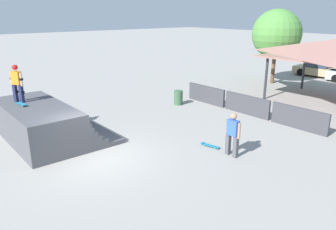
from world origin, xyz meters
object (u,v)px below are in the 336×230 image
skateboard_on_deck (22,104)px  tree_beside_pavilion (277,34)px  skater_on_deck (17,81)px  parked_car_tan (319,70)px  skateboard_on_ground (210,145)px  bystander_walking (233,133)px  trash_bin (178,98)px

skateboard_on_deck → tree_beside_pavilion: 18.78m
skater_on_deck → parked_car_tan: skater_on_deck is taller
skater_on_deck → skateboard_on_ground: 8.67m
skateboard_on_deck → skateboard_on_ground: bearing=39.2°
skateboard_on_deck → skateboard_on_ground: skateboard_on_deck is taller
bystander_walking → skateboard_on_deck: bearing=39.1°
skateboard_on_ground → trash_bin: size_ratio=1.02×
parked_car_tan → skater_on_deck: bearing=-97.9°
skateboard_on_deck → trash_bin: size_ratio=0.93×
skateboard_on_deck → skateboard_on_ground: 8.07m
bystander_walking → tree_beside_pavilion: tree_beside_pavilion is taller
skateboard_on_deck → trash_bin: 8.96m
bystander_walking → skateboard_on_ground: size_ratio=1.99×
skater_on_deck → parked_car_tan: (1.53, 24.00, -1.90)m
skater_on_deck → trash_bin: (0.54, 8.79, -2.08)m
skateboard_on_ground → parked_car_tan: 19.09m
skateboard_on_ground → tree_beside_pavilion: tree_beside_pavilion is taller
skateboard_on_ground → trash_bin: 6.58m
skater_on_deck → skateboard_on_ground: skater_on_deck is taller
skater_on_deck → bystander_walking: 9.34m
bystander_walking → tree_beside_pavilion: 15.01m
skater_on_deck → trash_bin: size_ratio=1.92×
trash_bin → skateboard_on_deck: bearing=-89.5°
skateboard_on_deck → tree_beside_pavilion: bearing=84.6°
bystander_walking → parked_car_tan: bearing=-72.9°
trash_bin → parked_car_tan: bearing=86.3°
skateboard_on_deck → bystander_walking: size_ratio=0.46×
skateboard_on_ground → skater_on_deck: bearing=29.8°
bystander_walking → skater_on_deck: bearing=36.2°
skateboard_on_ground → parked_car_tan: size_ratio=0.21×
skateboard_on_deck → bystander_walking: bearing=33.9°
skater_on_deck → trash_bin: bearing=58.1°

